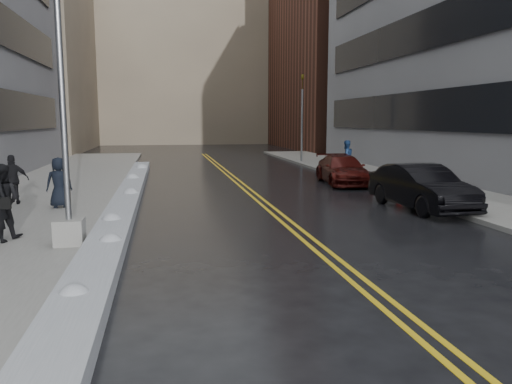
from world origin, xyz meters
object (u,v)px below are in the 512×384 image
pedestrian_c (59,182)px  car_maroon (343,170)px  pedestrian_d (13,180)px  pedestrian_b (1,201)px  lamppost (65,142)px  traffic_signal (302,115)px  fire_hydrant (400,178)px  car_black (421,187)px  pedestrian_east (346,157)px

pedestrian_c → car_maroon: size_ratio=0.36×
pedestrian_d → pedestrian_b: bearing=91.2°
lamppost → pedestrian_d: (-2.91, 6.26, -1.53)m
traffic_signal → pedestrian_b: size_ratio=3.26×
lamppost → car_maroon: lamppost is taller
pedestrian_b → pedestrian_c: bearing=-91.6°
pedestrian_c → car_maroon: bearing=-169.6°
fire_hydrant → traffic_signal: size_ratio=0.12×
fire_hydrant → car_black: car_black is taller
lamppost → pedestrian_c: (-1.22, 5.30, -1.55)m
pedestrian_b → car_maroon: bearing=-137.0°
car_maroon → pedestrian_d: bearing=-156.9°
pedestrian_d → car_black: (13.71, -2.80, -0.23)m
lamppost → car_black: size_ratio=1.63×
pedestrian_b → car_black: (12.53, 2.47, -0.30)m
traffic_signal → pedestrian_east: traffic_signal is taller
pedestrian_b → car_black: pedestrian_b is taller
fire_hydrant → pedestrian_b: (-14.03, -7.01, 0.52)m
fire_hydrant → pedestrian_east: (-0.39, 5.53, 0.50)m
car_black → lamppost: bearing=-165.6°
pedestrian_d → car_black: bearing=157.1°
pedestrian_b → traffic_signal: bearing=-117.6°
fire_hydrant → lamppost: bearing=-147.0°
fire_hydrant → pedestrian_d: bearing=-173.5°
fire_hydrant → pedestrian_east: bearing=94.0°
pedestrian_east → car_black: (-1.11, -10.07, -0.28)m
pedestrian_d → car_maroon: pedestrian_d is taller
traffic_signal → pedestrian_east: (0.11, -8.47, -2.35)m
lamppost → pedestrian_c: 5.65m
lamppost → car_maroon: 15.10m
pedestrian_b → pedestrian_d: size_ratio=1.08×
car_black → car_maroon: car_black is taller
pedestrian_east → car_black: bearing=65.8°
fire_hydrant → car_black: size_ratio=0.16×
traffic_signal → pedestrian_c: size_ratio=3.58×
fire_hydrant → car_maroon: size_ratio=0.16×
pedestrian_c → pedestrian_d: 1.95m
car_black → pedestrian_east: bearing=80.4°
lamppost → pedestrian_d: 7.07m
pedestrian_b → pedestrian_east: pedestrian_b is taller
pedestrian_b → lamppost: bearing=155.4°
pedestrian_d → pedestrian_east: bearing=-165.3°
pedestrian_b → car_black: size_ratio=0.39×
pedestrian_c → car_black: (12.02, -1.84, -0.22)m
pedestrian_c → car_maroon: (11.84, 5.27, -0.31)m
traffic_signal → pedestrian_d: bearing=-133.1°
fire_hydrant → car_maroon: (-1.68, 2.57, 0.13)m
fire_hydrant → pedestrian_b: size_ratio=0.40×
lamppost → pedestrian_east: bearing=48.7°
fire_hydrant → car_black: 4.79m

